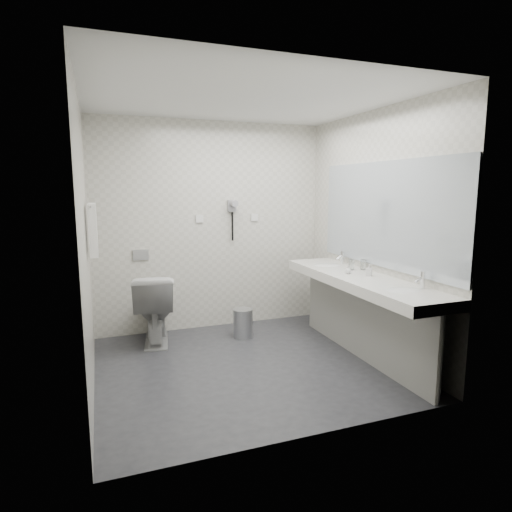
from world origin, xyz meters
name	(u,v)px	position (x,y,z in m)	size (l,w,h in m)	color
floor	(247,365)	(0.00, 0.00, 0.00)	(2.80, 2.80, 0.00)	#292A2E
ceiling	(246,98)	(0.00, 0.00, 2.50)	(2.80, 2.80, 0.00)	silver
wall_back	(212,227)	(0.00, 1.30, 1.25)	(2.80, 2.80, 0.00)	beige
wall_front	(311,259)	(0.00, -1.30, 1.25)	(2.80, 2.80, 0.00)	beige
wall_left	(85,245)	(-1.40, 0.00, 1.25)	(2.60, 2.60, 0.00)	beige
wall_right	(373,233)	(1.40, 0.00, 1.25)	(2.60, 2.60, 0.00)	beige
vanity_counter	(360,281)	(1.12, -0.20, 0.80)	(0.55, 2.20, 0.10)	silver
vanity_panel	(360,321)	(1.15, -0.20, 0.38)	(0.03, 2.15, 0.75)	gray
vanity_post_near	(439,359)	(1.18, -1.24, 0.38)	(0.06, 0.06, 0.75)	silver
vanity_post_far	(315,297)	(1.18, 0.84, 0.38)	(0.06, 0.06, 0.75)	silver
mirror	(385,215)	(1.39, -0.20, 1.45)	(0.02, 2.20, 1.05)	#B2BCC6
basin_near	(404,292)	(1.12, -0.85, 0.83)	(0.40, 0.31, 0.05)	silver
basin_far	(327,266)	(1.12, 0.45, 0.83)	(0.40, 0.31, 0.05)	silver
faucet_near	(423,280)	(1.32, -0.85, 0.92)	(0.04, 0.04, 0.15)	silver
faucet_far	(342,257)	(1.32, 0.45, 0.92)	(0.04, 0.04, 0.15)	silver
soap_bottle_a	(369,270)	(1.21, -0.23, 0.91)	(0.05, 0.05, 0.12)	beige
soap_bottle_b	(348,270)	(1.07, -0.07, 0.89)	(0.06, 0.06, 0.08)	beige
glass_left	(363,265)	(1.34, 0.07, 0.90)	(0.06, 0.06, 0.11)	silver
glass_right	(352,265)	(1.22, 0.10, 0.91)	(0.06, 0.06, 0.11)	silver
toilet	(155,308)	(-0.75, 0.98, 0.39)	(0.44, 0.77, 0.78)	silver
flush_plate	(141,255)	(-0.85, 1.29, 0.95)	(0.18, 0.02, 0.12)	#B2B5BA
pedal_bin	(243,324)	(0.22, 0.77, 0.16)	(0.23, 0.23, 0.32)	#B2B5BA
bin_lid	(243,310)	(0.22, 0.77, 0.33)	(0.23, 0.23, 0.01)	#B2B5BA
towel_rail	(91,206)	(-1.35, 0.55, 1.55)	(0.02, 0.02, 0.62)	silver
towel_near	(93,230)	(-1.34, 0.41, 1.33)	(0.07, 0.24, 0.48)	white
towel_far	(93,228)	(-1.34, 0.69, 1.33)	(0.07, 0.24, 0.48)	white
dryer_cradle	(232,206)	(0.25, 1.27, 1.50)	(0.10, 0.04, 0.14)	gray
dryer_barrel	(234,203)	(0.25, 1.20, 1.53)	(0.08, 0.08, 0.14)	gray
dryer_cord	(232,226)	(0.25, 1.26, 1.25)	(0.02, 0.02, 0.35)	black
switch_plate_a	(200,219)	(-0.15, 1.29, 1.35)	(0.09, 0.02, 0.09)	silver
switch_plate_b	(255,217)	(0.55, 1.29, 1.35)	(0.09, 0.02, 0.09)	silver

